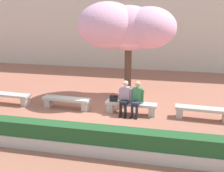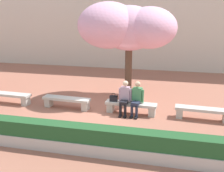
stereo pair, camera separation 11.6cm
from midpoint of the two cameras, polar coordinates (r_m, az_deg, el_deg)
ground_plane at (r=10.44m, az=-2.75°, el=-5.40°), size 100.00×100.00×0.00m
building_facade at (r=19.35m, az=5.23°, el=16.54°), size 28.00×4.00×7.92m
stone_bench_west_end at (r=11.96m, az=-21.30°, el=-2.11°), size 1.98×0.52×0.45m
stone_bench_near_west at (r=10.74m, az=-9.55°, el=-3.22°), size 1.98×0.52×0.45m
stone_bench_center at (r=10.07m, az=4.46°, el=-4.37°), size 1.98×0.52×0.45m
stone_bench_near_east at (r=10.07m, az=19.48°, el=-5.31°), size 1.98×0.52×0.45m
person_seated_left at (r=9.93m, az=3.13°, el=-2.27°), size 0.51×0.69×1.29m
person_seated_right at (r=9.87m, az=5.73°, el=-2.45°), size 0.51×0.72×1.29m
handbag at (r=10.09m, az=0.67°, el=-2.64°), size 0.30×0.15×0.34m
cherry_tree_main at (r=11.52m, az=3.49°, el=12.66°), size 4.21×2.97×4.20m
planter_hedge_foreground at (r=7.61m, az=-9.16°, el=-11.04°), size 12.73×0.50×0.80m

